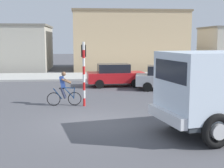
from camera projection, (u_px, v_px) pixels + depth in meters
The scene contains 8 objects.
ground_plane at pixel (96, 123), 12.44m from camera, with size 120.00×120.00×0.00m, color #4C4C51.
sidewalk_far at pixel (89, 76), 27.36m from camera, with size 80.00×5.00×0.16m, color #ADADA8.
cyclist at pixel (64, 89), 15.55m from camera, with size 1.73×0.50×1.72m.
traffic_light_pole at pixel (84, 65), 15.34m from camera, with size 0.24×0.43×3.20m.
car_red_near at pixel (115, 75), 21.98m from camera, with size 4.09×2.06×1.60m.
car_white_mid at pixel (166, 78), 20.42m from camera, with size 4.26×2.47×1.60m.
building_corner_left at pixel (1, 48), 33.61m from camera, with size 10.55×7.86×4.83m.
building_mid_block at pixel (128, 41), 34.80m from camera, with size 12.24×7.59×6.34m.
Camera 1 is at (-0.42, -12.10, 3.32)m, focal length 49.70 mm.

